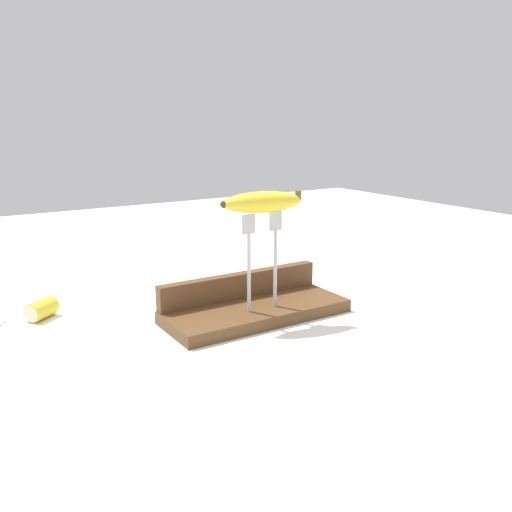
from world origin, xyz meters
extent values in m
plane|color=white|center=(0.00, 0.00, 0.00)|extent=(3.00, 3.00, 0.00)
cube|color=brown|center=(0.00, 0.00, 0.01)|extent=(0.36, 0.15, 0.02)
cube|color=brown|center=(0.00, 0.06, 0.05)|extent=(0.36, 0.02, 0.05)
cylinder|color=#B2B2B7|center=(-0.03, -0.02, 0.10)|extent=(0.01, 0.01, 0.15)
cube|color=#B2B2B7|center=(-0.03, -0.02, 0.19)|extent=(0.03, 0.00, 0.04)
cylinder|color=#B2B2B7|center=(0.03, -0.02, 0.10)|extent=(0.01, 0.01, 0.15)
cube|color=#B2B2B7|center=(0.03, -0.02, 0.19)|extent=(0.03, 0.00, 0.04)
ellipsoid|color=yellow|center=(0.00, -0.02, 0.23)|extent=(0.16, 0.07, 0.04)
cylinder|color=brown|center=(0.07, -0.04, 0.24)|extent=(0.01, 0.01, 0.02)
sphere|color=#3F2D19|center=(-0.07, -0.01, 0.23)|extent=(0.01, 0.01, 0.01)
cylinder|color=yellow|center=(-0.36, 0.22, 0.02)|extent=(0.07, 0.07, 0.04)
cylinder|color=beige|center=(-0.38, 0.20, 0.02)|extent=(0.02, 0.03, 0.03)
camera|label=1|loc=(-0.54, -0.86, 0.38)|focal=38.44mm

